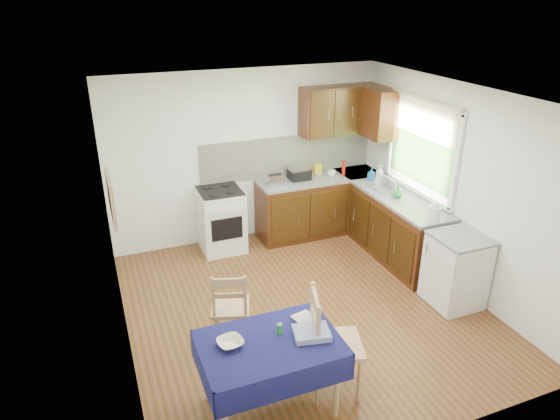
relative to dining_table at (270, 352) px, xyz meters
name	(u,v)px	position (x,y,z in m)	size (l,w,h in m)	color
floor	(304,307)	(0.91, 1.30, -0.62)	(4.20, 4.20, 0.00)	#4F3615
ceiling	(309,96)	(0.91, 1.30, 1.88)	(4.00, 4.20, 0.02)	white
wall_back	(246,157)	(0.91, 3.40, 0.63)	(4.00, 0.02, 2.50)	white
wall_front	(425,320)	(0.91, -0.80, 0.63)	(4.00, 0.02, 2.50)	white
wall_left	(115,243)	(-1.09, 1.30, 0.63)	(0.02, 4.20, 2.50)	silver
wall_right	(455,187)	(2.91, 1.30, 0.63)	(0.02, 4.20, 2.50)	white
base_cabinets	(354,216)	(2.27, 2.55, -0.19)	(1.90, 2.30, 0.86)	#341E09
worktop_back	(320,178)	(1.96, 3.10, 0.26)	(1.90, 0.60, 0.04)	slate
worktop_right	(401,199)	(2.61, 1.95, 0.26)	(0.60, 1.70, 0.04)	slate
worktop_corner	(358,173)	(2.61, 3.10, 0.26)	(0.60, 0.60, 0.04)	slate
splashback	(288,155)	(1.56, 3.38, 0.58)	(2.70, 0.02, 0.60)	white
upper_cabinets	(352,111)	(2.44, 3.10, 1.23)	(1.20, 0.85, 0.70)	#341E09
stove	(221,220)	(0.41, 3.09, -0.16)	(0.60, 0.61, 0.92)	white
window	(422,141)	(2.88, 2.00, 1.03)	(0.04, 1.48, 1.26)	#2B4E20
fridge	(456,270)	(2.61, 0.75, -0.18)	(0.58, 0.60, 0.89)	white
corkboard	(111,198)	(-1.06, 1.60, 0.98)	(0.04, 0.62, 0.47)	#AD7A56
dining_table	(270,352)	(0.00, 0.00, 0.00)	(1.20, 0.81, 0.72)	#101041
chair_far	(230,305)	(-0.07, 1.00, -0.15)	(0.49, 0.49, 0.89)	#AD7A56
chair_near	(330,340)	(0.59, 0.02, -0.06)	(0.58, 0.58, 1.06)	#AD7A56
toaster	(275,180)	(1.21, 3.02, 0.36)	(0.23, 0.14, 0.18)	#B8B9BD
sandwich_press	(299,174)	(1.63, 3.13, 0.37)	(0.30, 0.26, 0.17)	black
sauce_bottle	(344,168)	(2.33, 3.04, 0.39)	(0.05, 0.05, 0.22)	#B5170E
yellow_packet	(317,169)	(1.99, 3.25, 0.35)	(0.11, 0.07, 0.15)	yellow
dish_rack	(389,188)	(2.63, 2.28, 0.30)	(0.37, 0.29, 0.18)	gray
kettle	(434,213)	(2.56, 1.20, 0.39)	(0.15, 0.15, 0.25)	white
cup	(332,173)	(2.13, 3.06, 0.33)	(0.12, 0.12, 0.09)	white
soap_bottle_a	(379,175)	(2.59, 2.48, 0.43)	(0.12, 0.12, 0.30)	white
soap_bottle_b	(371,174)	(2.60, 2.70, 0.38)	(0.09, 0.09, 0.19)	#1C60A8
soap_bottle_c	(398,192)	(2.58, 1.98, 0.37)	(0.14, 0.14, 0.17)	green
plate_bowl	(230,343)	(-0.32, 0.08, 0.13)	(0.22, 0.22, 0.05)	#EDE5C2
book	(298,324)	(0.32, 0.14, 0.11)	(0.18, 0.25, 0.02)	white
spice_jar	(280,329)	(0.12, 0.08, 0.15)	(0.05, 0.05, 0.10)	green
tea_towel	(311,333)	(0.37, -0.05, 0.13)	(0.31, 0.24, 0.05)	navy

